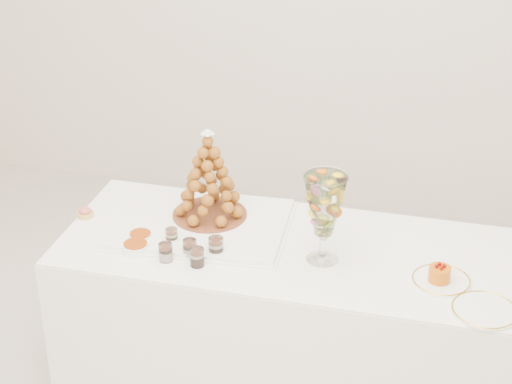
# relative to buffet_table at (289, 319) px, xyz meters

# --- Properties ---
(buffet_table) EXTENTS (1.76, 0.70, 0.67)m
(buffet_table) POSITION_rel_buffet_table_xyz_m (0.00, 0.00, 0.00)
(buffet_table) COLOR white
(buffet_table) RESTS_ON ground
(lace_tray) EXTENTS (0.69, 0.54, 0.02)m
(lace_tray) POSITION_rel_buffet_table_xyz_m (-0.38, 0.06, 0.35)
(lace_tray) COLOR white
(lace_tray) RESTS_ON buffet_table
(macaron_vase) EXTENTS (0.16, 0.16, 0.34)m
(macaron_vase) POSITION_rel_buffet_table_xyz_m (0.13, -0.06, 0.56)
(macaron_vase) COLOR white
(macaron_vase) RESTS_ON buffet_table
(cake_plate) EXTENTS (0.21, 0.21, 0.01)m
(cake_plate) POSITION_rel_buffet_table_xyz_m (0.56, -0.10, 0.34)
(cake_plate) COLOR white
(cake_plate) RESTS_ON buffet_table
(spare_plate) EXTENTS (0.23, 0.23, 0.01)m
(spare_plate) POSITION_rel_buffet_table_xyz_m (0.71, -0.25, 0.34)
(spare_plate) COLOR white
(spare_plate) RESTS_ON buffet_table
(pink_tart) EXTENTS (0.07, 0.07, 0.04)m
(pink_tart) POSITION_rel_buffet_table_xyz_m (-0.85, 0.02, 0.35)
(pink_tart) COLOR tan
(pink_tart) RESTS_ON buffet_table
(verrine_a) EXTENTS (0.05, 0.05, 0.06)m
(verrine_a) POSITION_rel_buffet_table_xyz_m (-0.44, -0.09, 0.37)
(verrine_a) COLOR white
(verrine_a) RESTS_ON buffet_table
(verrine_b) EXTENTS (0.06, 0.06, 0.07)m
(verrine_b) POSITION_rel_buffet_table_xyz_m (-0.35, -0.16, 0.37)
(verrine_b) COLOR white
(verrine_b) RESTS_ON buffet_table
(verrine_c) EXTENTS (0.07, 0.07, 0.07)m
(verrine_c) POSITION_rel_buffet_table_xyz_m (-0.25, -0.13, 0.37)
(verrine_c) COLOR white
(verrine_c) RESTS_ON buffet_table
(verrine_d) EXTENTS (0.05, 0.05, 0.07)m
(verrine_d) POSITION_rel_buffet_table_xyz_m (-0.42, -0.21, 0.37)
(verrine_d) COLOR white
(verrine_d) RESTS_ON buffet_table
(verrine_e) EXTENTS (0.06, 0.06, 0.07)m
(verrine_e) POSITION_rel_buffet_table_xyz_m (-0.30, -0.21, 0.37)
(verrine_e) COLOR white
(verrine_e) RESTS_ON buffet_table
(ramekin_back) EXTENTS (0.09, 0.09, 0.03)m
(ramekin_back) POSITION_rel_buffet_table_xyz_m (-0.57, -0.10, 0.35)
(ramekin_back) COLOR white
(ramekin_back) RESTS_ON buffet_table
(ramekin_front) EXTENTS (0.10, 0.10, 0.03)m
(ramekin_front) POSITION_rel_buffet_table_xyz_m (-0.55, -0.18, 0.35)
(ramekin_front) COLOR white
(ramekin_front) RESTS_ON buffet_table
(croquembouche) EXTENTS (0.30, 0.30, 0.37)m
(croquembouche) POSITION_rel_buffet_table_xyz_m (-0.36, 0.12, 0.54)
(croquembouche) COLOR brown
(croquembouche) RESTS_ON lace_tray
(mousse_cake) EXTENTS (0.08, 0.08, 0.07)m
(mousse_cake) POSITION_rel_buffet_table_xyz_m (0.55, -0.11, 0.37)
(mousse_cake) COLOR #C35A09
(mousse_cake) RESTS_ON cake_plate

